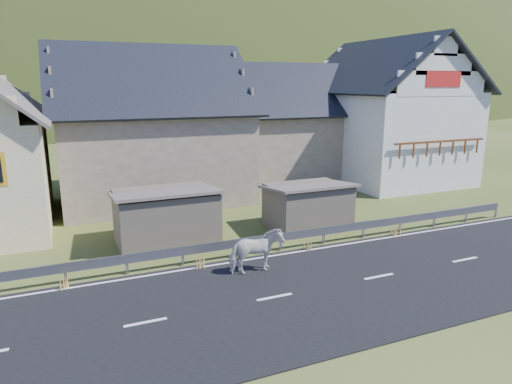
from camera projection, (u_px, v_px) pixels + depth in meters
name	position (u px, v px, depth m)	size (l,w,h in m)	color
ground	(275.00, 298.00, 14.29)	(160.00, 160.00, 0.00)	#344218
road	(275.00, 298.00, 14.29)	(60.00, 7.00, 0.04)	black
lane_markings	(275.00, 297.00, 14.28)	(60.00, 6.60, 0.01)	silver
guardrail	(234.00, 244.00, 17.46)	(28.10, 0.09, 0.75)	#93969B
shed_left	(166.00, 217.00, 19.10)	(4.30, 3.30, 2.40)	#655B4C
shed_right	(307.00, 206.00, 21.14)	(3.80, 2.90, 2.20)	#655B4C
house_stone_a	(149.00, 118.00, 26.27)	(10.80, 9.80, 8.90)	gray
house_stone_b	(288.00, 117.00, 31.95)	(9.80, 8.80, 8.10)	gray
house_white	(386.00, 106.00, 31.34)	(8.80, 10.80, 9.70)	white
mountain	(94.00, 151.00, 182.07)	(440.00, 280.00, 260.00)	#21340F
horse	(256.00, 251.00, 15.97)	(1.88, 0.86, 1.59)	beige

